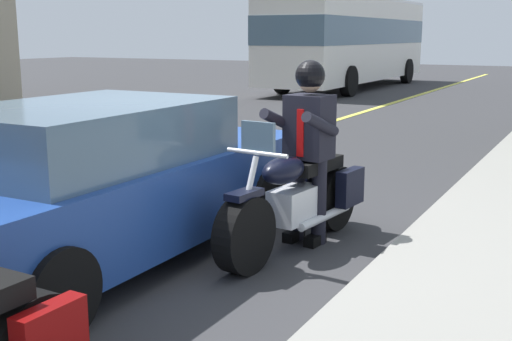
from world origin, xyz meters
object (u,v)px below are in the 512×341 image
object	(u,v)px
bus_far	(350,38)
car_silver	(100,182)
motorcycle_main	(297,200)
rider_main	(308,136)

from	to	relation	value
bus_far	car_silver	bearing A→B (deg)	14.08
motorcycle_main	rider_main	world-z (taller)	rider_main
motorcycle_main	bus_far	bearing A→B (deg)	-160.98
motorcycle_main	car_silver	world-z (taller)	car_silver
rider_main	motorcycle_main	bearing A→B (deg)	-5.36
car_silver	motorcycle_main	bearing A→B (deg)	127.84
rider_main	car_silver	distance (m)	1.96
motorcycle_main	rider_main	size ratio (longest dim) A/B	1.28
rider_main	bus_far	xyz separation A→B (m)	(-17.80, -6.22, 0.84)
bus_far	car_silver	xyz separation A→B (m)	(19.08, 4.78, -1.18)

